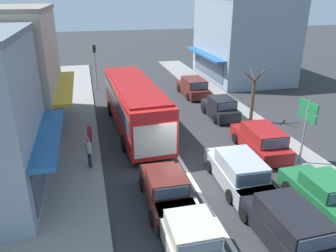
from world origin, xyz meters
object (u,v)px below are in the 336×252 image
(wagon_behind_bus_mid, at_px, (238,171))
(parked_sedan_kerb_front, at_px, (324,194))
(pedestrian_with_handbag_near, at_px, (90,135))
(parked_wagon_kerb_rear, at_px, (193,87))
(sedan_queue_far_back, at_px, (166,190))
(sedan_queue_gap_filler, at_px, (191,240))
(parked_wagon_kerb_second, at_px, (261,140))
(directional_road_sign, at_px, (307,117))
(street_tree_right, at_px, (253,97))
(parked_hatchback_kerb_third, at_px, (220,108))
(pedestrian_browsing_midblock, at_px, (89,150))
(wagon_behind_bus_near, at_px, (287,225))
(traffic_light_downstreet, at_px, (95,60))
(city_bus, at_px, (134,103))

(wagon_behind_bus_mid, distance_m, parked_sedan_kerb_front, 3.72)
(pedestrian_with_handbag_near, bearing_deg, parked_wagon_kerb_rear, 45.52)
(sedan_queue_far_back, relative_size, sedan_queue_gap_filler, 1.00)
(wagon_behind_bus_mid, height_order, parked_wagon_kerb_second, same)
(directional_road_sign, bearing_deg, street_tree_right, 86.13)
(sedan_queue_far_back, xyz_separation_m, parked_hatchback_kerb_third, (6.39, 9.41, 0.05))
(street_tree_right, relative_size, pedestrian_browsing_midblock, 2.30)
(wagon_behind_bus_mid, bearing_deg, parked_sedan_kerb_front, -42.19)
(wagon_behind_bus_near, distance_m, pedestrian_with_handbag_near, 11.39)
(sedan_queue_far_back, bearing_deg, parked_wagon_kerb_rear, 67.85)
(sedan_queue_far_back, height_order, parked_sedan_kerb_front, same)
(wagon_behind_bus_mid, relative_size, pedestrian_with_handbag_near, 2.79)
(wagon_behind_bus_near, distance_m, sedan_queue_gap_filler, 3.56)
(directional_road_sign, xyz_separation_m, pedestrian_with_handbag_near, (-10.74, 4.19, -1.64))
(sedan_queue_gap_filler, relative_size, pedestrian_with_handbag_near, 2.59)
(wagon_behind_bus_near, xyz_separation_m, sedan_queue_far_back, (-3.64, 3.38, -0.08))
(parked_wagon_kerb_rear, bearing_deg, sedan_queue_gap_filler, -108.35)
(parked_wagon_kerb_second, height_order, traffic_light_downstreet, traffic_light_downstreet)
(parked_hatchback_kerb_third, bearing_deg, street_tree_right, -37.66)
(directional_road_sign, bearing_deg, wagon_behind_bus_near, -129.02)
(directional_road_sign, bearing_deg, pedestrian_browsing_midblock, 168.46)
(city_bus, height_order, pedestrian_browsing_midblock, city_bus)
(parked_sedan_kerb_front, bearing_deg, pedestrian_browsing_midblock, 148.63)
(wagon_behind_bus_near, relative_size, parked_hatchback_kerb_third, 1.22)
(city_bus, distance_m, directional_road_sign, 10.42)
(parked_wagon_kerb_second, bearing_deg, sedan_queue_far_back, -151.28)
(parked_sedan_kerb_front, height_order, traffic_light_downstreet, traffic_light_downstreet)
(wagon_behind_bus_mid, xyz_separation_m, sedan_queue_far_back, (-3.62, -0.59, -0.08))
(wagon_behind_bus_mid, relative_size, directional_road_sign, 1.27)
(parked_wagon_kerb_second, relative_size, pedestrian_browsing_midblock, 2.80)
(parked_wagon_kerb_second, bearing_deg, directional_road_sign, -53.93)
(pedestrian_with_handbag_near, distance_m, pedestrian_browsing_midblock, 1.98)
(city_bus, relative_size, parked_wagon_kerb_rear, 2.42)
(wagon_behind_bus_near, distance_m, directional_road_sign, 6.78)
(traffic_light_downstreet, bearing_deg, street_tree_right, -47.39)
(wagon_behind_bus_near, height_order, parked_hatchback_kerb_third, wagon_behind_bus_near)
(sedan_queue_gap_filler, xyz_separation_m, traffic_light_downstreet, (-2.12, 22.30, 2.19))
(parked_hatchback_kerb_third, height_order, pedestrian_browsing_midblock, pedestrian_browsing_midblock)
(wagon_behind_bus_near, height_order, pedestrian_browsing_midblock, pedestrian_browsing_midblock)
(parked_hatchback_kerb_third, distance_m, pedestrian_with_handbag_near, 10.05)
(directional_road_sign, height_order, street_tree_right, street_tree_right)
(wagon_behind_bus_near, xyz_separation_m, street_tree_right, (4.52, 11.42, 1.10))
(parked_sedan_kerb_front, bearing_deg, pedestrian_with_handbag_near, 140.41)
(parked_wagon_kerb_second, distance_m, pedestrian_browsing_midblock, 9.51)
(parked_wagon_kerb_rear, xyz_separation_m, street_tree_right, (1.96, -7.19, 1.10))
(sedan_queue_far_back, height_order, directional_road_sign, directional_road_sign)
(wagon_behind_bus_mid, bearing_deg, parked_wagon_kerb_second, 46.47)
(parked_wagon_kerb_rear, relative_size, street_tree_right, 1.21)
(wagon_behind_bus_mid, xyz_separation_m, pedestrian_browsing_midblock, (-6.73, 3.29, 0.32))
(pedestrian_browsing_midblock, bearing_deg, wagon_behind_bus_near, -47.07)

